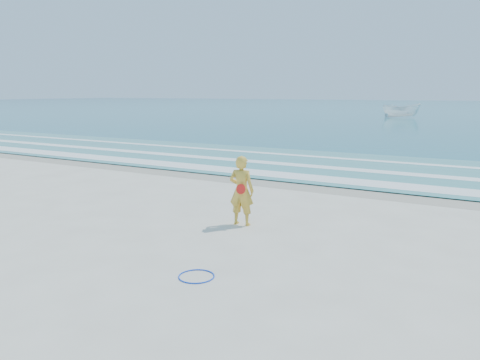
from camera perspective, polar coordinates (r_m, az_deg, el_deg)
The scene contains 10 objects.
ground at distance 10.86m, azimuth -9.89°, elevation -8.70°, with size 400.00×400.00×0.00m, color silver.
wet_sand at distance 18.45m, azimuth 8.10°, elevation -0.58°, with size 400.00×2.40×0.00m, color #B2A893.
ocean at distance 113.11m, azimuth 26.50°, elevation 7.79°, with size 400.00×190.00×0.04m, color #19727F.
shallow at distance 23.11m, azimuth 12.68°, elevation 1.65°, with size 400.00×10.00×0.01m, color #59B7AD.
foam_near at distance 19.64m, azimuth 9.50°, elevation 0.21°, with size 400.00×1.40×0.01m, color white.
foam_mid at distance 22.35m, azimuth 12.07°, elevation 1.39°, with size 400.00×0.90×0.01m, color white.
foam_far at distance 25.48m, azimuth 14.33°, elevation 2.42°, with size 400.00×0.60×0.01m, color white.
hoop at distance 9.41m, azimuth -5.33°, elevation -11.61°, with size 0.72×0.72×0.03m, color blue.
boat at distance 69.45m, azimuth 19.07°, elevation 8.01°, with size 1.90×5.04×1.95m, color white.
woman at distance 12.63m, azimuth 0.19°, elevation -1.30°, with size 0.75×0.54×1.91m.
Camera 1 is at (6.59, -7.86, 3.58)m, focal length 35.00 mm.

